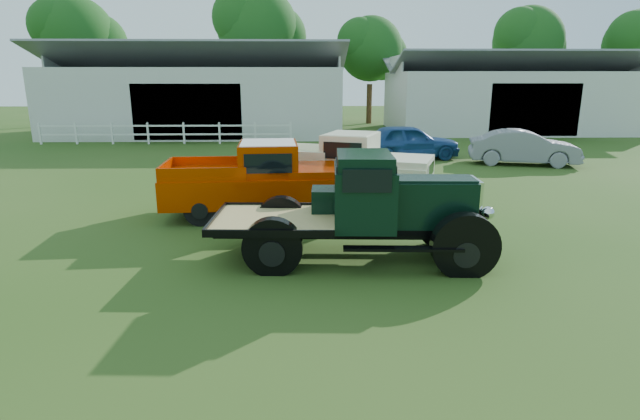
{
  "coord_description": "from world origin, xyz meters",
  "views": [
    {
      "loc": [
        -0.04,
        -8.38,
        3.58
      ],
      "look_at": [
        0.2,
        1.2,
        1.05
      ],
      "focal_mm": 28.0,
      "sensor_mm": 36.0,
      "label": 1
    }
  ],
  "objects_px": {
    "vintage_flatbed": "(358,207)",
    "red_pickup": "(265,179)",
    "white_pickup": "(347,166)",
    "misc_car_blue": "(408,142)",
    "misc_car_grey": "(524,147)"
  },
  "relations": [
    {
      "from": "vintage_flatbed",
      "to": "red_pickup",
      "type": "distance_m",
      "value": 4.06
    },
    {
      "from": "white_pickup",
      "to": "misc_car_blue",
      "type": "distance_m",
      "value": 8.25
    },
    {
      "from": "vintage_flatbed",
      "to": "white_pickup",
      "type": "xyz_separation_m",
      "value": [
        0.22,
        5.55,
        -0.11
      ]
    },
    {
      "from": "vintage_flatbed",
      "to": "red_pickup",
      "type": "height_order",
      "value": "vintage_flatbed"
    },
    {
      "from": "white_pickup",
      "to": "misc_car_grey",
      "type": "height_order",
      "value": "white_pickup"
    },
    {
      "from": "red_pickup",
      "to": "white_pickup",
      "type": "bearing_deg",
      "value": 37.84
    },
    {
      "from": "misc_car_blue",
      "to": "red_pickup",
      "type": "bearing_deg",
      "value": 141.28
    },
    {
      "from": "misc_car_blue",
      "to": "misc_car_grey",
      "type": "height_order",
      "value": "misc_car_blue"
    },
    {
      "from": "red_pickup",
      "to": "white_pickup",
      "type": "height_order",
      "value": "red_pickup"
    },
    {
      "from": "white_pickup",
      "to": "misc_car_grey",
      "type": "relative_size",
      "value": 1.19
    },
    {
      "from": "vintage_flatbed",
      "to": "white_pickup",
      "type": "relative_size",
      "value": 1.04
    },
    {
      "from": "red_pickup",
      "to": "misc_car_blue",
      "type": "bearing_deg",
      "value": 55.38
    },
    {
      "from": "misc_car_blue",
      "to": "vintage_flatbed",
      "type": "bearing_deg",
      "value": 156.7
    },
    {
      "from": "white_pickup",
      "to": "misc_car_blue",
      "type": "height_order",
      "value": "white_pickup"
    },
    {
      "from": "white_pickup",
      "to": "red_pickup",
      "type": "bearing_deg",
      "value": -117.78
    }
  ]
}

